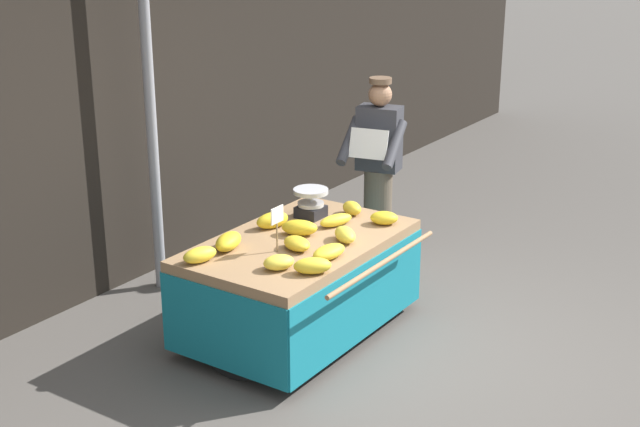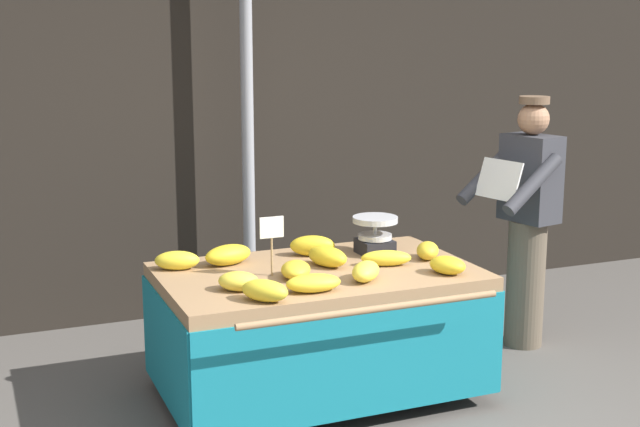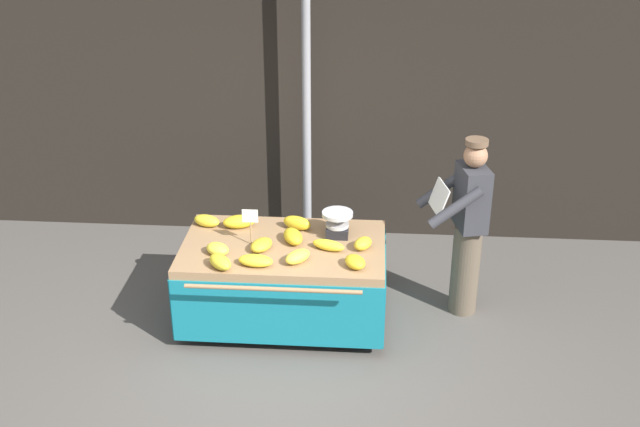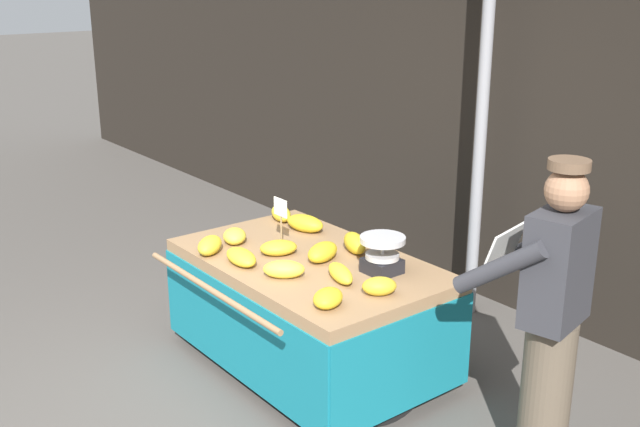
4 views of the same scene
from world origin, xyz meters
The scene contains 19 objects.
ground_plane centered at (0.00, 0.00, 0.00)m, with size 60.00×60.00×0.00m, color #514C47.
back_wall centered at (0.00, 2.95, 2.07)m, with size 16.00×0.24×4.15m, color black.
street_pole centered at (-0.05, 2.53, 1.50)m, with size 0.09×0.09×3.00m, color gray.
banana_cart centered at (-0.13, 1.00, 0.58)m, with size 1.83×1.31×0.78m.
weighing_scale centered at (0.34, 1.21, 0.90)m, with size 0.28×0.28×0.23m.
price_sign centered at (-0.41, 0.99, 1.03)m, with size 0.14×0.01×0.34m.
banana_bunch_0 centered at (0.52, 0.64, 0.83)m, with size 0.16×0.22×0.10m, color gold.
banana_bunch_1 centered at (0.03, 0.69, 0.84)m, with size 0.14×0.25×0.11m, color yellow.
banana_bunch_2 centered at (-0.31, 0.61, 0.83)m, with size 0.15×0.30×0.10m, color yellow.
banana_bunch_3 centered at (0.28, 0.93, 0.83)m, with size 0.11×0.30×0.09m, color yellow.
banana_bunch_4 centered at (0.58, 0.97, 0.83)m, with size 0.13×0.20×0.11m, color gold.
banana_bunch_5 centered at (-0.05, 1.05, 0.84)m, with size 0.15×0.27×0.12m, color gold.
banana_bunch_6 centered at (-0.88, 1.32, 0.84)m, with size 0.13×0.26×0.11m, color yellow.
banana_bunch_7 centered at (-0.31, 0.89, 0.83)m, with size 0.16×0.25×0.10m, color gold.
banana_bunch_8 centered at (-0.61, 0.55, 0.84)m, with size 0.14×0.26×0.11m, color yellow.
banana_bunch_9 centered at (-0.57, 1.31, 0.84)m, with size 0.16×0.30×0.12m, color gold.
banana_bunch_10 centered at (-0.67, 0.78, 0.83)m, with size 0.16×0.22×0.10m, color yellow.
banana_bunch_11 centered at (-0.04, 1.31, 0.84)m, with size 0.12×0.28×0.13m, color gold.
vendor_person centered at (1.51, 1.28, 0.87)m, with size 0.65×0.60×1.71m.
Camera 3 is at (0.64, -5.06, 4.01)m, focal length 43.65 mm.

